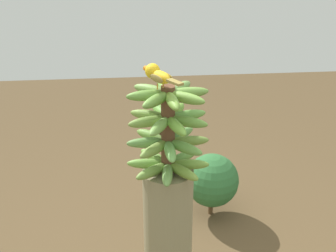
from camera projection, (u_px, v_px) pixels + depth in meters
name	position (u px, v px, depth m)	size (l,w,h in m)	color
banana_bunch	(168.00, 130.00, 1.55)	(0.31, 0.31, 0.33)	brown
perched_bird	(157.00, 75.00, 1.45)	(0.17, 0.12, 0.08)	#C68933
tropical_shrub	(212.00, 180.00, 2.82)	(0.35, 0.35, 0.43)	brown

